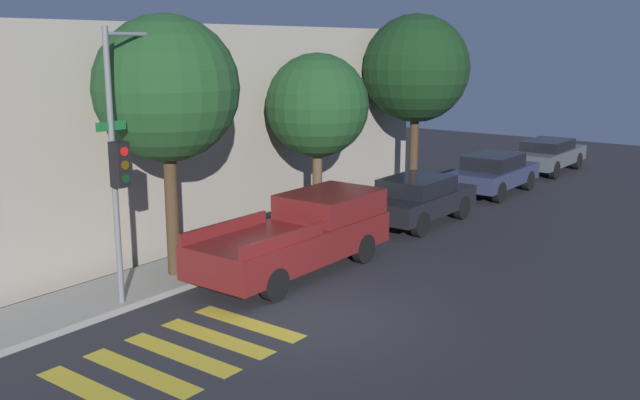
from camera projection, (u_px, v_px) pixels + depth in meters
ground_plane at (313, 317)px, 14.30m from camera, size 60.00×60.00×0.00m
sidewalk at (173, 274)px, 16.73m from camera, size 26.00×1.91×0.14m
building_row at (56, 138)px, 18.68m from camera, size 26.00×6.00×5.87m
crosswalk at (180, 354)px, 12.59m from camera, size 4.00×2.60×0.00m
traffic_light_pole at (132, 133)px, 14.28m from camera, size 2.37×0.56×5.70m
pickup_truck at (302, 234)px, 17.12m from camera, size 5.49×2.02×1.74m
sedan_near_corner at (418, 199)px, 21.56m from camera, size 4.26×1.87×1.45m
sedan_middle at (494, 172)px, 25.90m from camera, size 4.33×1.83×1.46m
sedan_far_end at (548, 154)px, 30.29m from camera, size 4.65×1.82×1.39m
tree_near_corner at (166, 89)px, 15.65m from camera, size 3.23×3.23×6.03m
tree_midblock at (317, 106)px, 20.08m from camera, size 2.93×2.93×5.13m
tree_far_end at (416, 69)px, 24.22m from camera, size 3.65×3.65×6.37m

